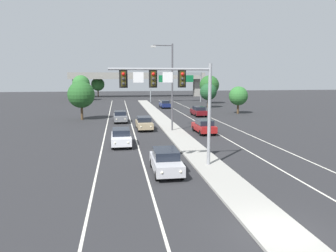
{
  "coord_description": "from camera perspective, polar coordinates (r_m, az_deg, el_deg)",
  "views": [
    {
      "loc": [
        -6.45,
        -11.38,
        6.46
      ],
      "look_at": [
        -3.2,
        9.11,
        3.2
      ],
      "focal_mm": 33.79,
      "sensor_mm": 36.0,
      "label": 1
    }
  ],
  "objects": [
    {
      "name": "ground_plane",
      "position": [
        14.58,
        19.3,
        -17.89
      ],
      "size": [
        260.0,
        260.0,
        0.0
      ],
      "primitive_type": "plane",
      "color": "#28282B"
    },
    {
      "name": "tree_far_left_b",
      "position": [
        49.04,
        -15.39,
        5.48
      ],
      "size": [
        4.0,
        4.0,
        5.79
      ],
      "color": "#4C3823",
      "rests_on": "ground"
    },
    {
      "name": "edge_stripe_right",
      "position": [
        39.67,
        12.48,
        -0.65
      ],
      "size": [
        0.14,
        100.0,
        0.01
      ],
      "primitive_type": "cube",
      "color": "silver",
      "rests_on": "ground"
    },
    {
      "name": "lane_stripe_receding_center",
      "position": [
        38.59,
        7.92,
        -0.78
      ],
      "size": [
        0.14,
        100.0,
        0.01
      ],
      "primitive_type": "cube",
      "color": "silver",
      "rests_on": "ground"
    },
    {
      "name": "car_oncoming_white",
      "position": [
        30.11,
        -8.44,
        -1.96
      ],
      "size": [
        1.84,
        4.48,
        1.58
      ],
      "color": "silver",
      "rests_on": "ground"
    },
    {
      "name": "lane_stripe_oncoming_center",
      "position": [
        36.99,
        -6.16,
        -1.17
      ],
      "size": [
        0.14,
        100.0,
        0.01
      ],
      "primitive_type": "cube",
      "color": "silver",
      "rests_on": "ground"
    },
    {
      "name": "tree_far_right_b",
      "position": [
        56.51,
        12.57,
        5.31
      ],
      "size": [
        3.29,
        3.29,
        4.76
      ],
      "color": "#4C3823",
      "rests_on": "ground"
    },
    {
      "name": "overpass_bridge",
      "position": [
        101.95,
        -5.44,
        8.51
      ],
      "size": [
        42.4,
        6.4,
        7.65
      ],
      "color": "gray",
      "rests_on": "ground"
    },
    {
      "name": "car_oncoming_tan",
      "position": [
        38.73,
        -4.35,
        0.53
      ],
      "size": [
        1.89,
        4.5,
        1.58
      ],
      "color": "tan",
      "rests_on": "ground"
    },
    {
      "name": "tree_far_right_c",
      "position": [
        66.52,
        7.29,
        6.13
      ],
      "size": [
        3.49,
        3.49,
        5.05
      ],
      "color": "#4C3823",
      "rests_on": "ground"
    },
    {
      "name": "edge_stripe_left",
      "position": [
        36.98,
        -11.28,
        -1.3
      ],
      "size": [
        0.14,
        100.0,
        0.01
      ],
      "primitive_type": "cube",
      "color": "silver",
      "rests_on": "ground"
    },
    {
      "name": "overhead_signal_mast",
      "position": [
        21.86,
        1.27,
        6.39
      ],
      "size": [
        7.1,
        0.44,
        7.2
      ],
      "color": "gray",
      "rests_on": "median_island"
    },
    {
      "name": "car_receding_red",
      "position": [
        36.4,
        6.5,
        -0.04
      ],
      "size": [
        1.89,
        4.5,
        1.58
      ],
      "color": "maroon",
      "rests_on": "ground"
    },
    {
      "name": "tree_far_left_c",
      "position": [
        88.95,
        -15.42,
        7.32
      ],
      "size": [
        4.7,
        4.7,
        6.8
      ],
      "color": "#4C3823",
      "rests_on": "ground"
    },
    {
      "name": "car_receding_navy",
      "position": [
        65.35,
        -0.6,
        3.98
      ],
      "size": [
        1.86,
        4.49,
        1.58
      ],
      "color": "#141E4C",
      "rests_on": "ground"
    },
    {
      "name": "highway_sign_gantry",
      "position": [
        80.7,
        1.47,
        8.72
      ],
      "size": [
        13.28,
        0.42,
        7.5
      ],
      "color": "gray",
      "rests_on": "ground"
    },
    {
      "name": "tree_far_left_a",
      "position": [
        104.23,
        -12.54,
        7.35
      ],
      "size": [
        4.19,
        4.19,
        6.07
      ],
      "color": "#4C3823",
      "rests_on": "ground"
    },
    {
      "name": "car_oncoming_silver",
      "position": [
        21.44,
        -0.38,
        -6.32
      ],
      "size": [
        1.83,
        4.48,
        1.58
      ],
      "color": "#B7B7BC",
      "rests_on": "ground"
    },
    {
      "name": "tree_far_right_a",
      "position": [
        76.44,
        7.46,
        7.3
      ],
      "size": [
        4.64,
        4.64,
        6.71
      ],
      "color": "#4C3823",
      "rests_on": "ground"
    },
    {
      "name": "median_island",
      "position": [
        30.74,
        3.3,
        -3.07
      ],
      "size": [
        2.4,
        110.0,
        0.15
      ],
      "primitive_type": "cube",
      "color": "#9E9B93",
      "rests_on": "ground"
    },
    {
      "name": "car_oncoming_grey",
      "position": [
        45.55,
        -8.61,
        1.72
      ],
      "size": [
        1.91,
        4.51,
        1.58
      ],
      "color": "slate",
      "rests_on": "ground"
    },
    {
      "name": "street_lamp_median",
      "position": [
        36.97,
        0.43,
        7.9
      ],
      "size": [
        2.58,
        0.28,
        10.0
      ],
      "color": "#4C4C51",
      "rests_on": "median_island"
    },
    {
      "name": "car_receding_darkred",
      "position": [
        52.25,
        5.55,
        2.7
      ],
      "size": [
        1.89,
        4.5,
        1.58
      ],
      "color": "#5B0F14",
      "rests_on": "ground"
    }
  ]
}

